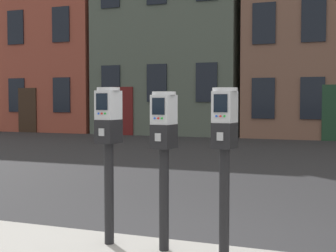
# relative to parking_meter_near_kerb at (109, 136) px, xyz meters

# --- Properties ---
(parking_meter_near_kerb) EXTENTS (0.23, 0.26, 1.49)m
(parking_meter_near_kerb) POSITION_rel_parking_meter_near_kerb_xyz_m (0.00, 0.00, 0.00)
(parking_meter_near_kerb) COLOR black
(parking_meter_near_kerb) RESTS_ON sidewalk_slab
(parking_meter_twin_adjacent) EXTENTS (0.23, 0.26, 1.45)m
(parking_meter_twin_adjacent) POSITION_rel_parking_meter_near_kerb_xyz_m (0.56, -0.00, -0.03)
(parking_meter_twin_adjacent) COLOR black
(parking_meter_twin_adjacent) RESTS_ON sidewalk_slab
(parking_meter_end_of_row) EXTENTS (0.23, 0.26, 1.48)m
(parking_meter_end_of_row) POSITION_rel_parking_meter_near_kerb_xyz_m (1.13, -0.00, -0.01)
(parking_meter_end_of_row) COLOR black
(parking_meter_end_of_row) RESTS_ON sidewalk_slab
(townhouse_cream_stone) EXTENTS (7.55, 7.03, 9.63)m
(townhouse_cream_stone) POSITION_rel_parking_meter_near_kerb_xyz_m (-13.01, 18.51, 3.65)
(townhouse_cream_stone) COLOR brown
(townhouse_cream_stone) RESTS_ON ground_plane
(townhouse_green_painted) EXTENTS (6.58, 5.19, 12.27)m
(townhouse_green_painted) POSITION_rel_parking_meter_near_kerb_xyz_m (-5.76, 17.59, 4.97)
(townhouse_green_painted) COLOR #4C564C
(townhouse_green_painted) RESTS_ON ground_plane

